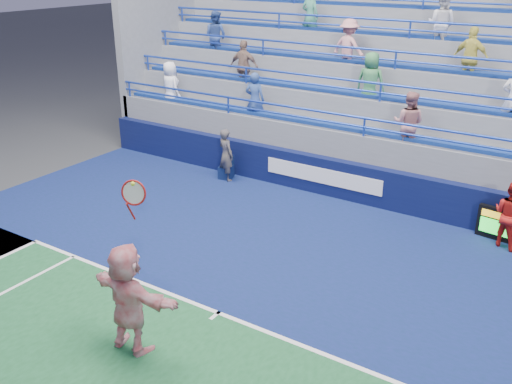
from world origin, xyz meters
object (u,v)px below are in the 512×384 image
Objects in this scene: judge_chair at (226,171)px; serve_speed_board at (502,226)px; tennis_player at (128,298)px; line_judge at (226,155)px; ball_girl at (510,214)px.

serve_speed_board is at bearing 1.22° from judge_chair.
tennis_player is 2.00× the size of line_judge.
ball_girl reaches higher than line_judge.
ball_girl is (4.70, 7.58, -0.19)m from tennis_player.
ball_girl is at bearing -54.09° from serve_speed_board.
line_judge is at bearing 24.58° from ball_girl.
judge_chair is 0.22× the size of tennis_player.
line_judge is (0.09, -0.12, 0.58)m from judge_chair.
tennis_player reaches higher than judge_chair.
serve_speed_board is 0.73× the size of ball_girl.
tennis_player is 8.21m from line_judge.
serve_speed_board is at bearing -157.73° from line_judge.
serve_speed_board is 0.37× the size of tennis_player.
serve_speed_board is 0.48m from ball_girl.
ball_girl is at bearing -0.22° from judge_chair.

